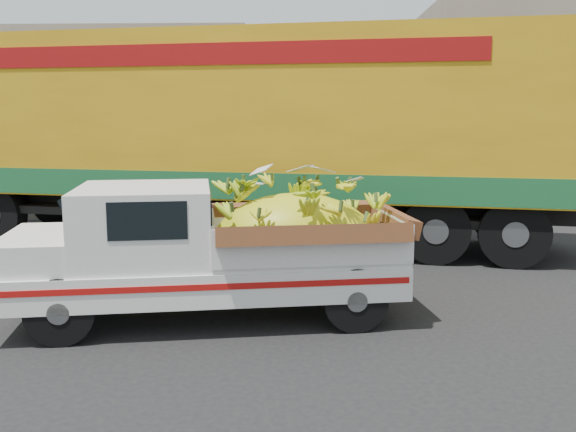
{
  "coord_description": "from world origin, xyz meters",
  "views": [
    {
      "loc": [
        3.01,
        -6.91,
        2.42
      ],
      "look_at": [
        2.7,
        1.2,
        1.1
      ],
      "focal_mm": 40.0,
      "sensor_mm": 36.0,
      "label": 1
    }
  ],
  "objects": [
    {
      "name": "ground",
      "position": [
        0.0,
        0.0,
        0.0
      ],
      "size": [
        100.0,
        100.0,
        0.0
      ],
      "primitive_type": "plane",
      "color": "black",
      "rests_on": "ground"
    },
    {
      "name": "curb",
      "position": [
        0.0,
        7.33,
        0.07
      ],
      "size": [
        60.0,
        0.25,
        0.15
      ],
      "primitive_type": "cube",
      "color": "gray",
      "rests_on": "ground"
    },
    {
      "name": "sidewalk",
      "position": [
        0.0,
        9.43,
        0.07
      ],
      "size": [
        60.0,
        4.0,
        0.14
      ],
      "primitive_type": "cube",
      "color": "gray",
      "rests_on": "ground"
    },
    {
      "name": "pickup_truck",
      "position": [
        2.12,
        0.46,
        0.85
      ],
      "size": [
        4.72,
        2.4,
        1.58
      ],
      "rotation": [
        0.0,
        0.0,
        0.17
      ],
      "color": "black",
      "rests_on": "ground"
    },
    {
      "name": "semi_trailer",
      "position": [
        1.75,
        4.88,
        2.12
      ],
      "size": [
        12.08,
        4.54,
        3.8
      ],
      "rotation": [
        0.0,
        0.0,
        -0.18
      ],
      "color": "black",
      "rests_on": "ground"
    }
  ]
}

